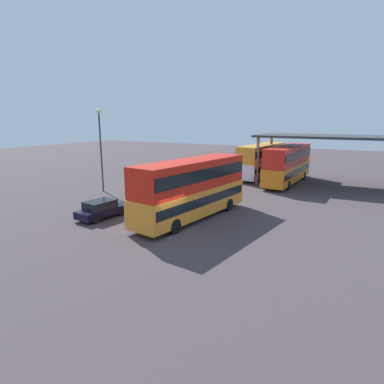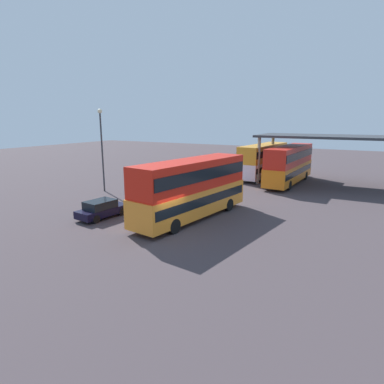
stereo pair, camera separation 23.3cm
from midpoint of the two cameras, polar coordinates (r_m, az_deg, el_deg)
ground_plane at (r=21.16m, az=-4.79°, el=-7.39°), size 140.00×140.00×0.00m
double_decker_main at (r=23.81m, az=-0.26°, el=0.93°), size 4.09×11.18×4.38m
parked_hatchback at (r=25.22m, az=-15.84°, el=-2.92°), size 2.08×4.10×1.35m
double_decker_near_canopy at (r=42.34m, az=12.03°, el=5.66°), size 3.28×11.23×4.14m
double_decker_mid_row at (r=38.73m, az=16.36°, el=4.90°), size 2.98×11.57×4.28m
depot_canopy at (r=38.66m, az=24.43°, el=8.49°), size 17.59×7.17×5.52m
lamppost_tall at (r=33.90m, az=-16.00°, el=8.65°), size 0.44×0.44×8.23m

